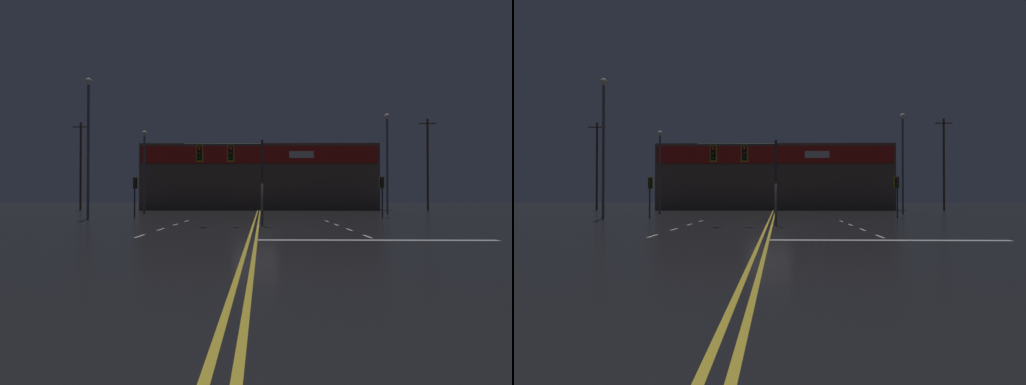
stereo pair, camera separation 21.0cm
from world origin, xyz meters
TOP-DOWN VIEW (x-y plane):
  - ground_plane at (0.00, 0.00)m, footprint 200.00×200.00m
  - road_markings at (0.97, -1.35)m, footprint 14.75×60.00m
  - traffic_signal_median at (-1.56, 0.80)m, footprint 4.71×0.36m
  - traffic_signal_corner_northeast at (10.28, 10.21)m, footprint 0.42×0.36m
  - traffic_signal_corner_northwest at (-10.41, 10.92)m, footprint 0.42×0.36m
  - streetlight_near_left at (-13.16, 8.04)m, footprint 0.56×0.56m
  - streetlight_near_right at (-12.27, 19.86)m, footprint 0.56×0.56m
  - streetlight_median_approach at (13.00, 17.48)m, footprint 0.56×0.56m
  - building_backdrop at (0.00, 34.66)m, footprint 31.79×10.23m
  - utility_pole_row at (-0.46, 28.78)m, footprint 47.19×0.26m

SIDE VIEW (x-z plane):
  - ground_plane at x=0.00m, z-range 0.00..0.00m
  - road_markings at x=0.97m, z-range 0.00..0.01m
  - traffic_signal_corner_northeast at x=10.28m, z-range 0.79..4.19m
  - traffic_signal_corner_northwest at x=-10.41m, z-range 0.79..4.19m
  - traffic_signal_median at x=-1.56m, z-range 1.34..6.43m
  - building_backdrop at x=0.00m, z-range 0.01..8.83m
  - streetlight_near_right at x=-12.27m, z-range 1.28..10.12m
  - utility_pole_row at x=-0.46m, z-range 0.12..11.90m
  - streetlight_median_approach at x=13.00m, z-range 1.34..11.45m
  - streetlight_near_left at x=-13.16m, z-range 1.38..12.38m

